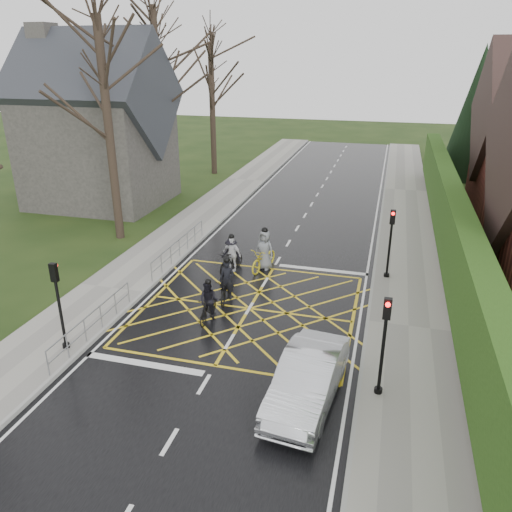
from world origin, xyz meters
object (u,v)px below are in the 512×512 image
at_px(cyclist_rear, 227,286).
at_px(cyclist_lead, 264,255).
at_px(cyclist_front, 231,258).
at_px(cyclist_back, 208,305).
at_px(car, 308,379).
at_px(cyclist_mid, 231,258).

xyz_separation_m(cyclist_rear, cyclist_lead, (0.70, 3.36, 0.11)).
xyz_separation_m(cyclist_rear, cyclist_front, (-0.68, 2.74, 0.07)).
distance_m(cyclist_back, cyclist_front, 4.55).
relative_size(cyclist_rear, car, 0.44).
relative_size(cyclist_mid, cyclist_front, 0.98).
bearing_deg(car, cyclist_mid, 126.69).
relative_size(cyclist_rear, cyclist_mid, 1.08).
bearing_deg(cyclist_mid, cyclist_back, -69.32).
relative_size(cyclist_back, cyclist_mid, 0.92).
distance_m(cyclist_back, cyclist_lead, 5.20).
distance_m(cyclist_rear, cyclist_lead, 3.43).
bearing_deg(cyclist_lead, car, -53.63).
relative_size(cyclist_rear, cyclist_back, 1.17).
distance_m(cyclist_mid, cyclist_front, 0.12).
bearing_deg(cyclist_mid, cyclist_front, -47.97).
bearing_deg(car, cyclist_lead, 117.61).
distance_m(cyclist_lead, car, 9.49).
bearing_deg(cyclist_front, cyclist_mid, 136.14).
distance_m(cyclist_rear, cyclist_mid, 2.93).
bearing_deg(cyclist_lead, cyclist_back, -84.61).
bearing_deg(cyclist_front, cyclist_back, -65.69).
height_order(cyclist_lead, car, cyclist_lead).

